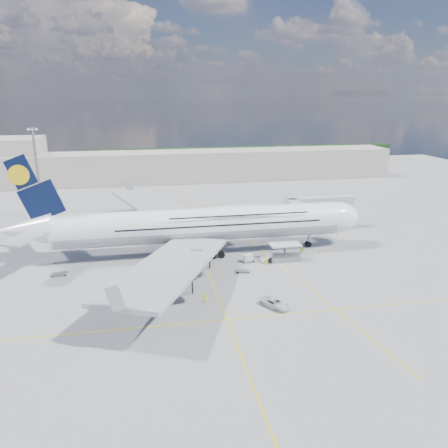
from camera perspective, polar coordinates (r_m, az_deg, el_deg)
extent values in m
plane|color=gray|center=(87.94, -2.11, -6.15)|extent=(300.00, 300.00, 0.00)
cube|color=yellow|center=(87.94, -2.11, -6.15)|extent=(0.25, 220.00, 0.01)
cube|color=yellow|center=(70.18, 0.39, -12.38)|extent=(120.00, 0.25, 0.01)
cube|color=yellow|center=(99.82, 5.01, -3.37)|extent=(14.16, 99.06, 0.01)
cylinder|color=white|center=(94.98, -3.05, -0.05)|extent=(62.00, 7.20, 7.20)
cylinder|color=#9EA0A5|center=(95.03, -3.05, -0.14)|extent=(60.76, 7.13, 7.13)
ellipsoid|color=white|center=(95.76, 1.68, 1.33)|extent=(36.00, 6.84, 3.76)
ellipsoid|color=white|center=(103.50, 14.21, 0.86)|extent=(11.52, 7.20, 7.20)
ellipsoid|color=black|center=(104.72, 15.85, 1.25)|extent=(3.84, 4.16, 1.44)
cone|color=white|center=(96.97, -24.33, -0.71)|extent=(10.00, 6.84, 6.84)
cube|color=black|center=(94.47, -23.79, 4.46)|extent=(11.02, 0.46, 14.61)
cylinder|color=yellow|center=(94.54, -25.20, 5.84)|extent=(4.00, 0.60, 4.00)
cube|color=#999EA3|center=(113.90, -8.39, 2.00)|extent=(25.49, 39.15, 3.35)
cube|color=#999EA3|center=(75.86, -7.03, -5.52)|extent=(25.49, 39.15, 3.35)
cylinder|color=#B7BABF|center=(107.62, -5.50, -0.10)|extent=(5.20, 3.50, 3.50)
cylinder|color=#B7BABF|center=(117.43, -8.16, 1.24)|extent=(5.20, 3.50, 3.50)
cylinder|color=#B7BABF|center=(84.08, -3.91, -4.92)|extent=(5.20, 3.50, 3.50)
cylinder|color=#B7BABF|center=(74.09, -6.41, -8.08)|extent=(5.20, 3.50, 3.50)
cylinder|color=gray|center=(102.50, 10.98, -1.78)|extent=(0.44, 0.44, 3.80)
cylinder|color=black|center=(102.99, 10.93, -2.60)|extent=(1.30, 0.90, 1.30)
cylinder|color=gray|center=(96.40, -3.01, -2.67)|extent=(0.56, 0.56, 3.80)
cylinder|color=black|center=(99.88, -3.25, -2.86)|extent=(1.50, 0.90, 1.50)
cube|color=#B7B7BC|center=(108.83, 9.49, 2.07)|extent=(3.00, 10.00, 2.60)
cube|color=#B7B7BC|center=(116.23, 12.37, 2.84)|extent=(18.00, 3.00, 2.60)
cylinder|color=gray|center=(113.14, 9.84, 0.75)|extent=(0.80, 0.80, 7.10)
cylinder|color=black|center=(114.02, 9.77, -0.75)|extent=(0.90, 0.80, 0.90)
cylinder|color=gray|center=(120.39, 15.78, 1.33)|extent=(1.00, 1.00, 7.10)
cube|color=gray|center=(121.23, 15.66, -0.11)|extent=(2.00, 2.00, 0.80)
cylinder|color=#B7B7BC|center=(105.39, 10.18, 1.56)|extent=(3.60, 3.60, 2.80)
cube|color=silver|center=(93.12, 8.01, -2.68)|extent=(6.50, 3.20, 0.35)
cube|color=gray|center=(94.13, 7.93, -4.38)|extent=(6.50, 3.20, 1.10)
cube|color=gray|center=(93.60, 7.97, -3.52)|extent=(0.22, 1.99, 3.00)
cylinder|color=black|center=(92.37, 6.63, -4.87)|extent=(0.70, 0.30, 0.70)
cube|color=silver|center=(92.77, 5.48, -4.31)|extent=(2.16, 2.60, 1.60)
cylinder|color=gray|center=(130.17, -23.11, 5.78)|extent=(0.70, 0.70, 25.00)
cube|color=gray|center=(128.67, -23.76, 11.33)|extent=(3.00, 0.40, 0.60)
cube|color=#B2AD9E|center=(177.85, -6.75, 7.45)|extent=(180.00, 16.00, 12.00)
cube|color=#193814|center=(228.21, 2.62, 9.06)|extent=(160.00, 6.00, 8.00)
cube|color=gray|center=(88.72, -10.06, -5.99)|extent=(2.93, 2.19, 0.16)
cylinder|color=black|center=(88.29, -10.73, -6.22)|extent=(0.38, 0.16, 0.38)
cylinder|color=black|center=(89.25, -9.39, -5.89)|extent=(0.38, 0.16, 0.38)
cube|color=silver|center=(88.46, -10.08, -5.57)|extent=(2.24, 1.87, 1.31)
cube|color=gray|center=(84.79, -8.95, -6.98)|extent=(3.47, 2.28, 0.19)
cylinder|color=black|center=(84.24, -9.81, -7.28)|extent=(0.47, 0.19, 0.47)
cylinder|color=black|center=(85.46, -8.10, -6.84)|extent=(0.47, 0.19, 0.47)
cube|color=silver|center=(84.45, -8.98, -6.44)|extent=(2.61, 2.01, 1.61)
cube|color=gray|center=(84.30, -4.57, -7.01)|extent=(2.78, 1.68, 0.16)
cylinder|color=black|center=(83.78, -5.25, -7.27)|extent=(0.39, 0.16, 0.39)
cylinder|color=black|center=(84.93, -3.89, -6.89)|extent=(0.39, 0.16, 0.39)
cube|color=silver|center=(84.02, -4.58, -6.57)|extent=(2.07, 1.52, 1.32)
cube|color=gray|center=(91.56, -20.72, -6.09)|extent=(3.11, 1.80, 0.18)
cylinder|color=black|center=(91.29, -21.52, -6.34)|extent=(0.44, 0.18, 0.44)
cylinder|color=black|center=(91.94, -19.91, -6.00)|extent=(0.44, 0.18, 0.44)
cube|color=gray|center=(87.24, 2.43, -6.13)|extent=(2.89, 1.94, 0.16)
cylinder|color=black|center=(86.59, 1.82, -6.38)|extent=(0.39, 0.16, 0.39)
cylinder|color=black|center=(87.99, 3.03, -6.01)|extent=(0.39, 0.16, 0.39)
cube|color=gray|center=(92.48, 3.16, -4.79)|extent=(2.87, 2.05, 0.15)
cylinder|color=black|center=(91.82, 2.60, -5.02)|extent=(0.38, 0.15, 0.38)
cylinder|color=black|center=(93.22, 3.70, -4.69)|extent=(0.38, 0.15, 0.38)
cube|color=silver|center=(92.23, 3.16, -4.39)|extent=(2.18, 1.77, 1.29)
cube|color=silver|center=(83.31, -10.63, -7.19)|extent=(3.26, 1.67, 1.47)
cube|color=black|center=(82.95, -10.67, -6.62)|extent=(1.22, 1.43, 0.57)
cylinder|color=black|center=(82.93, -11.40, -7.68)|extent=(0.73, 0.28, 0.73)
cylinder|color=black|center=(84.04, -9.84, -7.25)|extent=(0.73, 0.28, 0.73)
cube|color=gray|center=(107.01, -5.76, -1.47)|extent=(6.44, 3.30, 1.89)
cube|color=silver|center=(106.42, -6.14, -0.57)|extent=(4.87, 3.11, 2.08)
cube|color=silver|center=(106.95, -4.51, -0.96)|extent=(2.05, 2.43, 1.51)
cube|color=black|center=(106.96, -4.16, -0.85)|extent=(0.47, 1.88, 0.85)
cylinder|color=black|center=(106.29, -4.58, -1.80)|extent=(1.04, 0.33, 1.04)
cylinder|color=black|center=(108.03, -6.90, -1.57)|extent=(1.04, 0.33, 1.04)
cube|color=#E0530B|center=(106.61, -6.13, -0.91)|extent=(4.93, 3.16, 0.47)
cube|color=gray|center=(133.50, -10.31, 2.03)|extent=(6.76, 3.47, 1.98)
cube|color=silver|center=(133.05, -10.65, 2.80)|extent=(5.12, 3.27, 2.18)
cube|color=silver|center=(133.31, -9.27, 2.46)|extent=(2.15, 2.56, 1.59)
cube|color=black|center=(133.27, -8.97, 2.56)|extent=(0.49, 1.98, 0.89)
cylinder|color=black|center=(132.53, -9.35, 1.77)|extent=(1.09, 0.35, 1.09)
cylinder|color=black|center=(134.74, -11.23, 1.92)|extent=(1.09, 0.35, 1.09)
imported|color=silver|center=(73.95, 6.68, -10.27)|extent=(4.87, 5.65, 1.44)
imported|color=#D7FF1A|center=(98.26, 12.37, -3.55)|extent=(0.69, 0.60, 1.59)
imported|color=#98EA18|center=(98.37, 10.14, -3.42)|extent=(0.86, 0.92, 1.50)
imported|color=#AFDD17|center=(82.86, -11.03, -7.27)|extent=(0.76, 1.14, 1.80)
imported|color=#DDF619|center=(90.85, 5.55, -4.87)|extent=(0.99, 0.95, 1.71)
imported|color=#D5E418|center=(74.92, -2.49, -9.70)|extent=(1.17, 0.82, 1.65)
cone|color=#E0530B|center=(113.26, 14.54, -1.27)|extent=(0.42, 0.42, 0.53)
cube|color=#E0530B|center=(113.33, 14.53, -1.39)|extent=(0.36, 0.36, 0.03)
cone|color=#E0530B|center=(110.61, -11.80, -1.48)|extent=(0.51, 0.51, 0.64)
cube|color=#E0530B|center=(110.70, -11.79, -1.63)|extent=(0.44, 0.44, 0.03)
cone|color=#E0530B|center=(119.45, -13.77, -0.29)|extent=(0.40, 0.40, 0.51)
cube|color=#E0530B|center=(119.52, -13.77, -0.40)|extent=(0.35, 0.35, 0.03)
cone|color=#E0530B|center=(77.34, -9.84, -9.55)|extent=(0.38, 0.38, 0.48)
cube|color=#E0530B|center=(77.44, -9.83, -9.70)|extent=(0.32, 0.32, 0.03)
cone|color=#E0530B|center=(79.31, -15.07, -9.17)|extent=(0.46, 0.46, 0.59)
cube|color=#E0530B|center=(79.43, -15.06, -9.35)|extent=(0.40, 0.40, 0.03)
cone|color=#E0530B|center=(98.17, -21.26, -4.70)|extent=(0.37, 0.37, 0.48)
cube|color=#E0530B|center=(98.25, -21.25, -4.82)|extent=(0.32, 0.32, 0.03)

